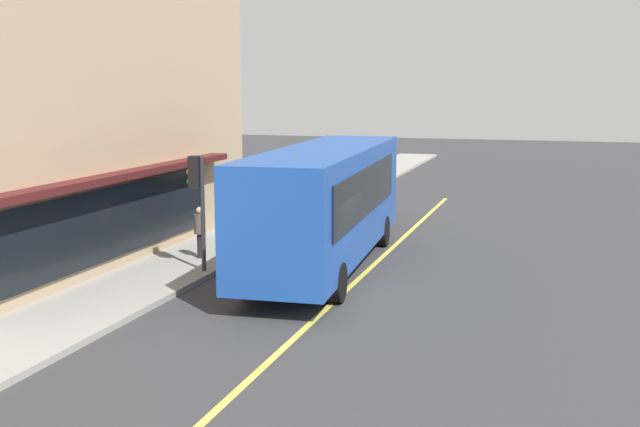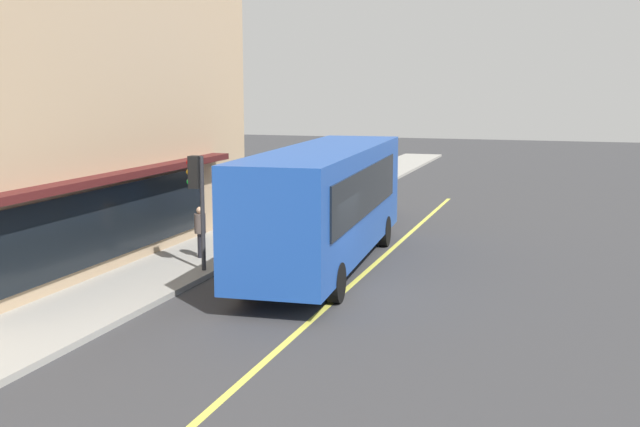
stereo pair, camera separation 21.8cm
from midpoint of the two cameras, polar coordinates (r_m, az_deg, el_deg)
name	(u,v)px [view 2 (the right image)]	position (r m, az deg, el deg)	size (l,w,h in m)	color
ground	(340,295)	(20.00, 1.79, -5.94)	(120.00, 120.00, 0.00)	#38383A
sidewalk	(155,277)	(22.00, -11.63, -4.52)	(80.00, 2.76, 0.15)	#9E9B93
lane_centre_stripe	(340,295)	(20.00, 1.79, -5.93)	(36.00, 0.16, 0.01)	#D8D14C
bus	(326,200)	(22.56, 0.71, 0.96)	(11.27, 3.21, 3.50)	#1E4CAD
traffic_light	(197,185)	(21.86, -8.67, 2.04)	(0.30, 0.52, 3.20)	#2D2D33
car_navy	(354,201)	(31.01, 2.72, 0.92)	(4.31, 1.87, 1.52)	navy
pedestrian_mid_block	(200,228)	(23.63, -8.45, -1.02)	(0.34, 0.34, 1.54)	black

